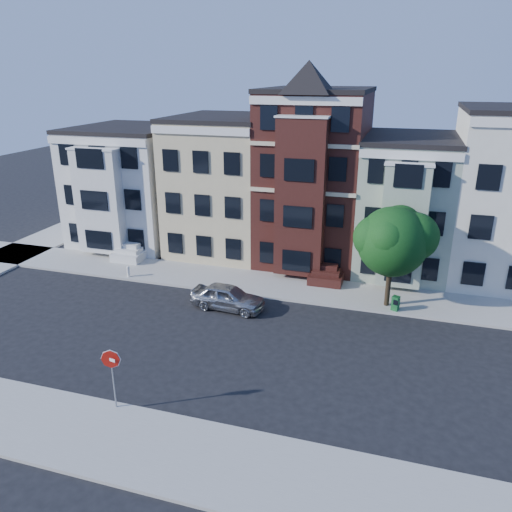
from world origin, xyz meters
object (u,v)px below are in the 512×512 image
(newspaper_box, at_px, (395,303))
(fire_hydrant, at_px, (128,272))
(stop_sign, at_px, (113,375))
(street_tree, at_px, (392,246))
(parked_car, at_px, (228,297))

(newspaper_box, bearing_deg, fire_hydrant, -157.71)
(stop_sign, bearing_deg, newspaper_box, 59.93)
(street_tree, relative_size, parked_car, 1.68)
(parked_car, bearing_deg, stop_sign, 177.46)
(parked_car, bearing_deg, fire_hydrant, 77.82)
(parked_car, relative_size, stop_sign, 1.44)
(parked_car, relative_size, fire_hydrant, 7.32)
(parked_car, distance_m, stop_sign, 10.45)
(newspaper_box, bearing_deg, parked_car, -143.83)
(street_tree, height_order, fire_hydrant, street_tree)
(fire_hydrant, bearing_deg, parked_car, -16.21)
(fire_hydrant, bearing_deg, stop_sign, -61.51)
(street_tree, distance_m, newspaper_box, 3.38)
(parked_car, xyz_separation_m, stop_sign, (-1.19, -10.34, 0.93))
(street_tree, xyz_separation_m, newspaper_box, (0.52, -0.57, -3.29))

